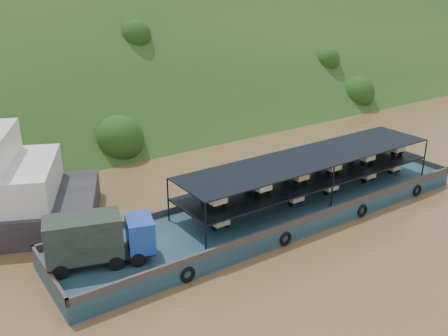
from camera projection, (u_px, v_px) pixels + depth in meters
ground at (265, 210)px, 40.67m from camera, size 160.00×160.00×0.00m
hillside at (100, 116)px, 68.36m from camera, size 140.00×39.60×39.60m
cargo_barge at (265, 210)px, 38.13m from camera, size 35.10×7.18×4.54m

